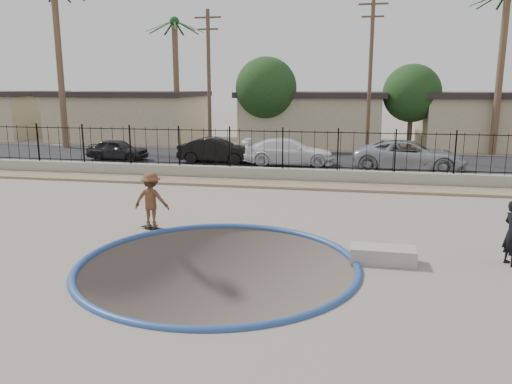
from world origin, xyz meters
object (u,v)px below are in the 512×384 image
object	(u,v)px
skater	(151,203)
concrete_ledge	(383,255)
car_a	(118,149)
skateboard	(153,228)
car_d	(409,156)
car_b	(216,150)
car_c	(289,152)

from	to	relation	value
skater	concrete_ledge	xyz separation A→B (m)	(6.80, -1.66, -0.64)
skater	car_a	distance (m)	15.47
skateboard	car_d	xyz separation A→B (m)	(8.81, 12.59, 0.77)
concrete_ledge	car_b	size ratio (longest dim) A/B	0.38
car_b	car_c	distance (m)	4.17
car_d	car_c	bearing A→B (deg)	87.56
skateboard	car_b	world-z (taller)	car_b
skateboard	car_a	world-z (taller)	car_a
skater	concrete_ledge	bearing A→B (deg)	165.79
car_a	car_d	bearing A→B (deg)	-91.76
skateboard	car_c	distance (m)	13.65
car_b	concrete_ledge	bearing A→B (deg)	-152.07
car_c	car_d	distance (m)	6.38
skater	car_a	xyz separation A→B (m)	(-7.73, 13.40, -0.19)
skateboard	car_a	distance (m)	15.48
skateboard	car_d	world-z (taller)	car_d
skater	car_c	size ratio (longest dim) A/B	0.34
concrete_ledge	car_d	distance (m)	14.41
car_a	car_b	world-z (taller)	car_b
car_a	car_d	distance (m)	16.57
skater	car_d	xyz separation A→B (m)	(8.81, 12.59, -0.02)
car_d	car_b	bearing A→B (deg)	90.42
concrete_ledge	car_b	bearing A→B (deg)	119.40
concrete_ledge	car_a	bearing A→B (deg)	133.98
skateboard	car_a	size ratio (longest dim) A/B	0.22
car_c	car_d	world-z (taller)	car_d
skater	concrete_ledge	world-z (taller)	skater
car_a	car_d	world-z (taller)	car_d
skateboard	car_d	distance (m)	15.39
car_b	car_d	bearing A→B (deg)	-95.86
concrete_ledge	car_b	distance (m)	17.29
concrete_ledge	skater	bearing A→B (deg)	166.31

